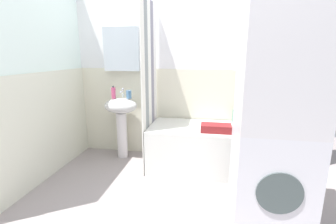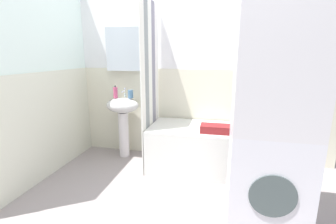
# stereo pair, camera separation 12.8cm
# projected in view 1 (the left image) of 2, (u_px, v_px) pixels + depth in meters

# --- Properties ---
(ground_plane) EXTENTS (4.80, 5.60, 0.04)m
(ground_plane) POSITION_uv_depth(u_px,v_px,m) (176.00, 210.00, 2.26)
(ground_plane) COLOR gray
(wall_back_tiled) EXTENTS (3.60, 0.18, 2.40)m
(wall_back_tiled) POSITION_uv_depth(u_px,v_px,m) (187.00, 74.00, 3.21)
(wall_back_tiled) COLOR white
(wall_back_tiled) RESTS_ON ground_plane
(wall_left_tiled) EXTENTS (0.07, 1.81, 2.40)m
(wall_left_tiled) POSITION_uv_depth(u_px,v_px,m) (36.00, 80.00, 2.60)
(wall_left_tiled) COLOR white
(wall_left_tiled) RESTS_ON ground_plane
(sink) EXTENTS (0.44, 0.34, 0.82)m
(sink) POSITION_uv_depth(u_px,v_px,m) (121.00, 114.00, 3.26)
(sink) COLOR silver
(sink) RESTS_ON ground_plane
(faucet) EXTENTS (0.03, 0.12, 0.12)m
(faucet) POSITION_uv_depth(u_px,v_px,m) (122.00, 93.00, 3.27)
(faucet) COLOR silver
(faucet) RESTS_ON sink
(soap_dispenser) EXTENTS (0.06, 0.06, 0.17)m
(soap_dispenser) POSITION_uv_depth(u_px,v_px,m) (113.00, 93.00, 3.19)
(soap_dispenser) COLOR #C34971
(soap_dispenser) RESTS_ON sink
(toothbrush_cup) EXTENTS (0.07, 0.07, 0.11)m
(toothbrush_cup) POSITION_uv_depth(u_px,v_px,m) (129.00, 94.00, 3.20)
(toothbrush_cup) COLOR teal
(toothbrush_cup) RESTS_ON sink
(bathtub) EXTENTS (1.50, 0.69, 0.54)m
(bathtub) POSITION_uv_depth(u_px,v_px,m) (211.00, 148.00, 2.98)
(bathtub) COLOR silver
(bathtub) RESTS_ON ground_plane
(shower_curtain) EXTENTS (0.01, 0.69, 2.00)m
(shower_curtain) POSITION_uv_depth(u_px,v_px,m) (150.00, 87.00, 2.94)
(shower_curtain) COLOR white
(shower_curtain) RESTS_ON ground_plane
(lotion_bottle) EXTENTS (0.05, 0.05, 0.20)m
(lotion_bottle) POSITION_uv_depth(u_px,v_px,m) (265.00, 116.00, 3.06)
(lotion_bottle) COLOR #CE4471
(lotion_bottle) RESTS_ON bathtub
(conditioner_bottle) EXTENTS (0.04, 0.04, 0.21)m
(conditioner_bottle) POSITION_uv_depth(u_px,v_px,m) (255.00, 116.00, 3.04)
(conditioner_bottle) COLOR orange
(conditioner_bottle) RESTS_ON bathtub
(shampoo_bottle) EXTENTS (0.06, 0.06, 0.23)m
(shampoo_bottle) POSITION_uv_depth(u_px,v_px,m) (249.00, 115.00, 3.07)
(shampoo_bottle) COLOR #2B4A96
(shampoo_bottle) RESTS_ON bathtub
(body_wash_bottle) EXTENTS (0.07, 0.07, 0.19)m
(body_wash_bottle) POSITION_uv_depth(u_px,v_px,m) (235.00, 116.00, 3.09)
(body_wash_bottle) COLOR #1E775B
(body_wash_bottle) RESTS_ON bathtub
(towel_folded) EXTENTS (0.34, 0.19, 0.08)m
(towel_folded) POSITION_uv_depth(u_px,v_px,m) (216.00, 128.00, 2.74)
(towel_folded) COLOR maroon
(towel_folded) RESTS_ON bathtub
(washer_dryer_stack) EXTENTS (0.56, 0.64, 1.70)m
(washer_dryer_stack) POSITION_uv_depth(u_px,v_px,m) (274.00, 126.00, 1.87)
(washer_dryer_stack) COLOR white
(washer_dryer_stack) RESTS_ON ground_plane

